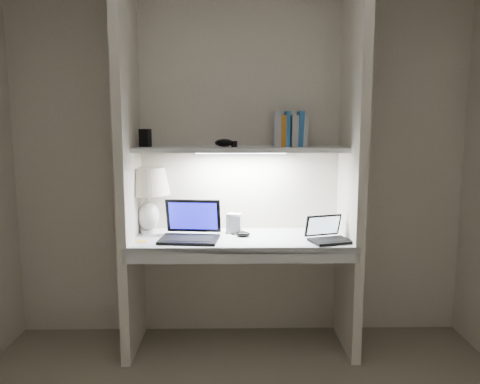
{
  "coord_description": "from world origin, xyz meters",
  "views": [
    {
      "loc": [
        -0.05,
        -1.82,
        1.52
      ],
      "look_at": [
        -0.01,
        1.05,
        1.1
      ],
      "focal_mm": 35.0,
      "sensor_mm": 36.0,
      "label": 1
    }
  ],
  "objects_px": {
    "table_lamp": "(148,189)",
    "laptop_main": "(191,230)",
    "speaker": "(234,223)",
    "book_row": "(290,130)",
    "laptop_netbook": "(328,235)"
  },
  "relations": [
    {
      "from": "table_lamp",
      "to": "laptop_main",
      "type": "distance_m",
      "value": 0.44
    },
    {
      "from": "laptop_main",
      "to": "speaker",
      "type": "height_order",
      "value": "laptop_main"
    },
    {
      "from": "laptop_main",
      "to": "book_row",
      "type": "relative_size",
      "value": 1.68
    },
    {
      "from": "laptop_netbook",
      "to": "speaker",
      "type": "xyz_separation_m",
      "value": [
        -0.6,
        0.22,
        0.03
      ]
    },
    {
      "from": "speaker",
      "to": "book_row",
      "type": "bearing_deg",
      "value": 22.53
    },
    {
      "from": "laptop_main",
      "to": "speaker",
      "type": "relative_size",
      "value": 2.89
    },
    {
      "from": "laptop_main",
      "to": "book_row",
      "type": "xyz_separation_m",
      "value": [
        0.67,
        0.19,
        0.65
      ]
    },
    {
      "from": "laptop_main",
      "to": "laptop_netbook",
      "type": "bearing_deg",
      "value": 0.71
    },
    {
      "from": "table_lamp",
      "to": "laptop_main",
      "type": "relative_size",
      "value": 1.13
    },
    {
      "from": "book_row",
      "to": "table_lamp",
      "type": "bearing_deg",
      "value": -179.6
    },
    {
      "from": "table_lamp",
      "to": "laptop_main",
      "type": "xyz_separation_m",
      "value": [
        0.31,
        -0.19,
        -0.25
      ]
    },
    {
      "from": "laptop_netbook",
      "to": "table_lamp",
      "type": "bearing_deg",
      "value": 150.46
    },
    {
      "from": "laptop_main",
      "to": "speaker",
      "type": "distance_m",
      "value": 0.32
    },
    {
      "from": "laptop_netbook",
      "to": "laptop_main",
      "type": "bearing_deg",
      "value": 157.94
    },
    {
      "from": "laptop_netbook",
      "to": "book_row",
      "type": "xyz_separation_m",
      "value": [
        -0.22,
        0.27,
        0.67
      ]
    }
  ]
}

